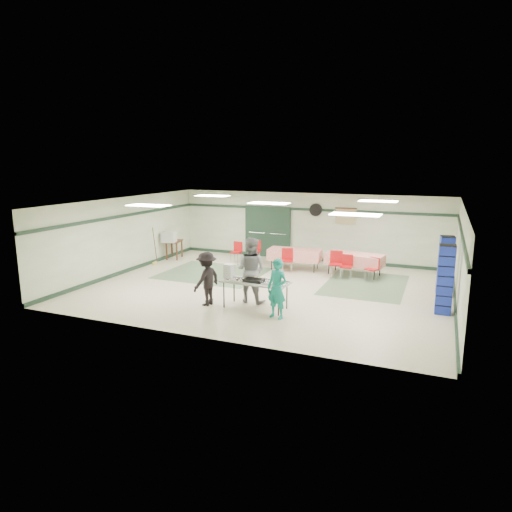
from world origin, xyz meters
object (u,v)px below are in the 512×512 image
at_px(chair_c, 373,267).
at_px(crate_stack_blue_a, 445,266).
at_px(chair_loose_a, 255,249).
at_px(printer_table, 174,243).
at_px(dining_table_a, 355,259).
at_px(broom, 155,246).
at_px(dining_table_b, 295,254).
at_px(crate_stack_blue_b, 445,280).
at_px(serving_table, 255,283).
at_px(volunteer_teal, 277,289).
at_px(crate_stack_red, 444,278).
at_px(chair_loose_b, 237,250).
at_px(office_printer, 169,237).
at_px(volunteer_dark, 207,279).
at_px(chair_b, 336,261).
at_px(volunteer_grey, 251,270).
at_px(chair_a, 347,264).
at_px(chair_d, 287,258).

bearing_deg(chair_c, crate_stack_blue_a, 1.58).
distance_m(chair_loose_a, printer_table, 3.42).
xyz_separation_m(dining_table_a, broom, (-7.44, -1.28, 0.18)).
relative_size(dining_table_b, chair_loose_a, 2.20).
distance_m(chair_c, crate_stack_blue_a, 2.42).
relative_size(dining_table_b, crate_stack_blue_b, 1.07).
height_order(serving_table, crate_stack_blue_a, crate_stack_blue_a).
bearing_deg(dining_table_a, broom, -161.54).
height_order(volunteer_teal, crate_stack_red, volunteer_teal).
height_order(chair_loose_a, crate_stack_red, crate_stack_red).
relative_size(chair_loose_b, office_printer, 1.54).
relative_size(volunteer_dark, printer_table, 1.61).
relative_size(dining_table_b, chair_b, 2.16).
distance_m(volunteer_dark, chair_b, 5.17).
xyz_separation_m(crate_stack_blue_b, office_printer, (-10.30, 2.87, 0.03)).
xyz_separation_m(volunteer_grey, printer_table, (-5.21, 4.21, -0.30)).
distance_m(dining_table_b, printer_table, 5.16).
distance_m(chair_c, printer_table, 8.11).
relative_size(chair_a, crate_stack_blue_a, 0.46).
bearing_deg(chair_b, crate_stack_blue_b, -47.39).
height_order(serving_table, chair_a, chair_a).
bearing_deg(crate_stack_blue_b, volunteer_teal, -153.19).
height_order(dining_table_b, crate_stack_blue_b, crate_stack_blue_b).
xyz_separation_m(volunteer_teal, printer_table, (-6.36, 5.22, -0.14)).
bearing_deg(serving_table, volunteer_teal, -29.80).
relative_size(serving_table, chair_d, 2.17).
relative_size(crate_stack_red, broom, 0.72).
height_order(chair_a, chair_b, chair_b).
bearing_deg(volunteer_dark, chair_c, 149.43).
relative_size(chair_loose_b, printer_table, 0.88).
bearing_deg(crate_stack_red, chair_b, 165.40).
relative_size(serving_table, office_printer, 3.55).
bearing_deg(crate_stack_red, volunteer_teal, -135.94).
xyz_separation_m(chair_c, chair_loose_b, (-5.40, 0.86, 0.02)).
relative_size(volunteer_teal, chair_c, 1.95).
height_order(volunteer_teal, volunteer_grey, volunteer_grey).
relative_size(volunteer_grey, chair_loose_a, 2.09).
height_order(volunteer_dark, crate_stack_blue_a, crate_stack_blue_a).
bearing_deg(printer_table, crate_stack_blue_b, -31.57).
bearing_deg(volunteer_dark, chair_d, 179.69).
xyz_separation_m(volunteer_teal, dining_table_a, (1.00, 5.28, -0.20)).
xyz_separation_m(chair_a, office_printer, (-7.21, 0.16, 0.46)).
distance_m(crate_stack_blue_b, broom, 10.57).
distance_m(chair_loose_a, crate_stack_blue_b, 7.89).
bearing_deg(printer_table, crate_stack_blue_a, -21.93).
distance_m(volunteer_dark, crate_stack_red, 7.06).
xyz_separation_m(dining_table_a, office_printer, (-7.36, -0.41, 0.39)).
height_order(volunteer_dark, broom, volunteer_dark).
xyz_separation_m(dining_table_b, chair_d, (-0.10, -0.57, -0.04)).
distance_m(chair_c, broom, 8.20).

